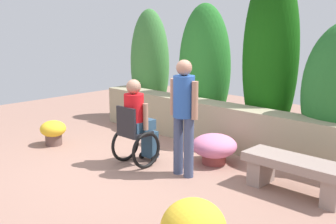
% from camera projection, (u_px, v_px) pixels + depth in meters
% --- Properties ---
extents(ground_plane, '(12.52, 12.52, 0.00)m').
position_uv_depth(ground_plane, '(139.00, 170.00, 6.17)').
color(ground_plane, '#976F60').
extents(stone_retaining_wall, '(5.44, 0.46, 0.76)m').
position_uv_depth(stone_retaining_wall, '(214.00, 124.00, 7.37)').
color(stone_retaining_wall, tan).
rests_on(stone_retaining_wall, ground).
extents(hedge_backdrop, '(5.68, 1.07, 3.15)m').
position_uv_depth(hedge_backdrop, '(244.00, 72.00, 7.47)').
color(hedge_backdrop, '#3D7C38').
rests_on(hedge_backdrop, ground).
extents(stone_bench, '(1.38, 0.48, 0.47)m').
position_uv_depth(stone_bench, '(296.00, 171.00, 5.26)').
color(stone_bench, gray).
rests_on(stone_bench, ground).
extents(person_in_wheelchair, '(0.53, 0.66, 1.33)m').
position_uv_depth(person_in_wheelchair, '(137.00, 125.00, 6.30)').
color(person_in_wheelchair, black).
rests_on(person_in_wheelchair, ground).
extents(person_standing_companion, '(0.49, 0.30, 1.66)m').
position_uv_depth(person_standing_companion, '(184.00, 110.00, 5.75)').
color(person_standing_companion, '#3E496A').
rests_on(person_standing_companion, ground).
extents(flower_pot_purple_near, '(0.70, 0.70, 0.46)m').
position_uv_depth(flower_pot_purple_near, '(214.00, 147.00, 6.40)').
color(flower_pot_purple_near, brown).
rests_on(flower_pot_purple_near, ground).
extents(flower_pot_red_accent, '(0.46, 0.46, 0.44)m').
position_uv_depth(flower_pot_red_accent, '(53.00, 131.00, 7.36)').
color(flower_pot_red_accent, brown).
rests_on(flower_pot_red_accent, ground).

